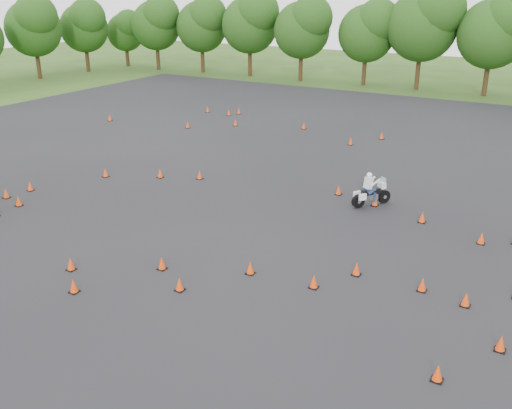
% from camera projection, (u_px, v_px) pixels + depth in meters
% --- Properties ---
extents(ground, '(140.00, 140.00, 0.00)m').
position_uv_depth(ground, '(199.00, 272.00, 19.91)').
color(ground, '#2D5119').
rests_on(ground, ground).
extents(asphalt_pad, '(62.00, 62.00, 0.00)m').
position_uv_depth(asphalt_pad, '(279.00, 216.00, 24.76)').
color(asphalt_pad, black).
rests_on(asphalt_pad, ground).
extents(traffic_cones, '(36.57, 33.10, 0.45)m').
position_uv_depth(traffic_cones, '(271.00, 211.00, 24.63)').
color(traffic_cones, '#F1400A').
rests_on(traffic_cones, asphalt_pad).
extents(rider_white, '(1.66, 2.03, 1.57)m').
position_uv_depth(rider_white, '(372.00, 189.00, 25.67)').
color(rider_white, silver).
rests_on(rider_white, ground).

